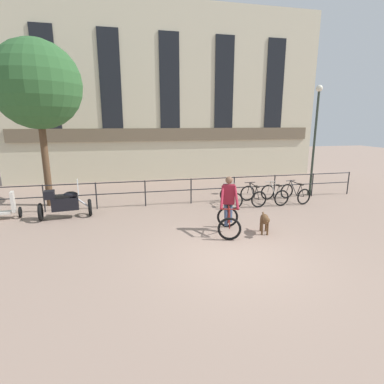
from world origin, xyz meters
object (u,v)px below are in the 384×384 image
Objects in this scene: parked_motorcycle at (65,203)px; street_lamp at (315,136)px; cyclist_with_bike at (229,208)px; parked_bicycle_near_lamp at (231,197)px; parked_bicycle_mid_left at (253,196)px; parked_bicycle_mid_right at (274,194)px; dog at (265,220)px; parked_bicycle_far_end at (295,193)px.

street_lamp is (10.44, 1.23, 2.14)m from parked_motorcycle.
parked_motorcycle is (-5.13, 2.49, -0.20)m from cyclist_with_bike.
parked_bicycle_mid_left is at bearing -176.40° from parked_bicycle_near_lamp.
street_lamp is at bearing -162.53° from parked_bicycle_mid_right.
parked_motorcycle is at bearing -2.45° from parked_bicycle_mid_right.
street_lamp reaches higher than parked_motorcycle.
cyclist_with_bike is 5.71m from parked_motorcycle.
parked_bicycle_mid_right reaches higher than dog.
dog is 0.50× the size of parked_motorcycle.
street_lamp is (5.30, 3.72, 1.94)m from cyclist_with_bike.
cyclist_with_bike is 1.50× the size of parked_bicycle_mid_left.
parked_bicycle_mid_left is 0.96m from parked_bicycle_mid_right.
dog is 6.38m from street_lamp.
parked_bicycle_mid_left is (1.04, 3.21, -0.08)m from dog.
parked_bicycle_mid_left is at bearing -95.30° from parked_motorcycle.
parked_bicycle_near_lamp is 0.96m from parked_bicycle_mid_left.
parked_bicycle_near_lamp is 1.02× the size of parked_bicycle_mid_left.
street_lamp is (4.29, 4.14, 2.27)m from dog.
cyclist_with_bike reaches higher than parked_bicycle_far_end.
parked_bicycle_far_end is (2.96, 3.21, -0.08)m from dog.
parked_motorcycle is at bearing 0.45° from parked_bicycle_mid_left.
parked_motorcycle is at bearing -7.64° from parked_bicycle_far_end.
parked_bicycle_mid_left reaches higher than dog.
cyclist_with_bike reaches higher than parked_motorcycle.
parked_bicycle_mid_left and parked_bicycle_far_end have the same top height.
street_lamp reaches higher than parked_bicycle_mid_left.
parked_bicycle_mid_left is at bearing -164.08° from street_lamp.
cyclist_with_bike is at bearing 72.18° from parked_bicycle_near_lamp.
parked_bicycle_mid_right is at bearing -9.52° from parked_bicycle_far_end.
parked_motorcycle is 1.55× the size of parked_bicycle_mid_right.
dog is at bearing 70.07° from parked_bicycle_mid_left.
parked_motorcycle is 9.11m from parked_bicycle_far_end.
cyclist_with_bike reaches higher than parked_bicycle_mid_left.
cyclist_with_bike reaches higher than parked_bicycle_near_lamp.
dog is 0.79× the size of parked_bicycle_mid_left.
parked_motorcycle reaches higher than parked_bicycle_mid_left.
parked_bicycle_far_end is (2.87, 0.00, 0.00)m from parked_bicycle_near_lamp.
cyclist_with_bike is 1.41× the size of parked_bicycle_far_end.
parked_motorcycle reaches higher than parked_bicycle_near_lamp.
street_lamp is at bearing -154.72° from parked_bicycle_far_end.
parked_motorcycle is at bearing 170.49° from cyclist_with_bike.
parked_bicycle_far_end is at bearing -145.20° from street_lamp.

